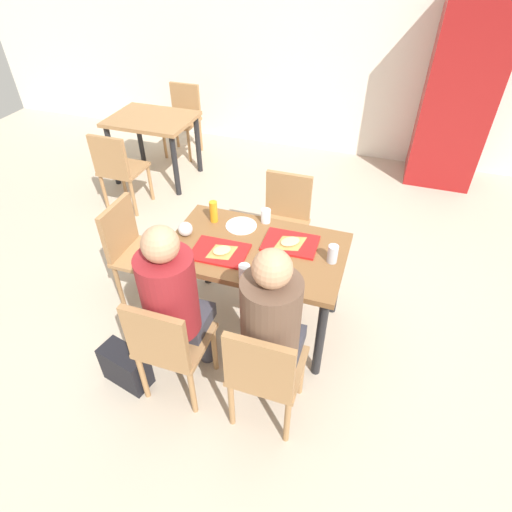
# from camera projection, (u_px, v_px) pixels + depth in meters

# --- Properties ---
(ground_plane) EXTENTS (10.00, 10.00, 0.02)m
(ground_plane) POSITION_uv_depth(u_px,v_px,m) (256.00, 322.00, 3.27)
(ground_plane) COLOR #B7A893
(back_wall) EXTENTS (10.00, 0.10, 2.80)m
(back_wall) POSITION_uv_depth(u_px,v_px,m) (346.00, 33.00, 4.73)
(back_wall) COLOR silver
(back_wall) RESTS_ON ground_plane
(main_table) EXTENTS (1.18, 0.73, 0.72)m
(main_table) POSITION_uv_depth(u_px,v_px,m) (256.00, 259.00, 2.87)
(main_table) COLOR brown
(main_table) RESTS_ON ground_plane
(chair_near_left) EXTENTS (0.40, 0.40, 0.84)m
(chair_near_left) POSITION_uv_depth(u_px,v_px,m) (168.00, 344.00, 2.47)
(chair_near_left) COLOR #9E7247
(chair_near_left) RESTS_ON ground_plane
(chair_near_right) EXTENTS (0.40, 0.40, 0.84)m
(chair_near_right) POSITION_uv_depth(u_px,v_px,m) (264.00, 371.00, 2.33)
(chair_near_right) COLOR #9E7247
(chair_near_right) RESTS_ON ground_plane
(chair_far_side) EXTENTS (0.40, 0.40, 0.84)m
(chair_far_side) POSITION_uv_depth(u_px,v_px,m) (285.00, 217.00, 3.50)
(chair_far_side) COLOR #9E7247
(chair_far_side) RESTS_ON ground_plane
(chair_left_end) EXTENTS (0.40, 0.40, 0.84)m
(chair_left_end) POSITION_uv_depth(u_px,v_px,m) (134.00, 247.00, 3.19)
(chair_left_end) COLOR #9E7247
(chair_left_end) RESTS_ON ground_plane
(person_in_red) EXTENTS (0.32, 0.42, 1.25)m
(person_in_red) POSITION_uv_depth(u_px,v_px,m) (174.00, 298.00, 2.42)
(person_in_red) COLOR #383842
(person_in_red) RESTS_ON ground_plane
(person_in_brown_jacket) EXTENTS (0.32, 0.42, 1.25)m
(person_in_brown_jacket) POSITION_uv_depth(u_px,v_px,m) (272.00, 322.00, 2.28)
(person_in_brown_jacket) COLOR #383842
(person_in_brown_jacket) RESTS_ON ground_plane
(tray_red_near) EXTENTS (0.37, 0.27, 0.02)m
(tray_red_near) POSITION_uv_depth(u_px,v_px,m) (220.00, 252.00, 2.76)
(tray_red_near) COLOR red
(tray_red_near) RESTS_ON main_table
(tray_red_far) EXTENTS (0.37, 0.27, 0.02)m
(tray_red_far) POSITION_uv_depth(u_px,v_px,m) (290.00, 243.00, 2.83)
(tray_red_far) COLOR red
(tray_red_far) RESTS_ON main_table
(paper_plate_center) EXTENTS (0.22, 0.22, 0.01)m
(paper_plate_center) POSITION_uv_depth(u_px,v_px,m) (241.00, 226.00, 2.99)
(paper_plate_center) COLOR white
(paper_plate_center) RESTS_ON main_table
(paper_plate_near_edge) EXTENTS (0.22, 0.22, 0.01)m
(paper_plate_near_edge) POSITION_uv_depth(u_px,v_px,m) (273.00, 272.00, 2.61)
(paper_plate_near_edge) COLOR white
(paper_plate_near_edge) RESTS_ON main_table
(pizza_slice_a) EXTENTS (0.21, 0.21, 0.02)m
(pizza_slice_a) POSITION_uv_depth(u_px,v_px,m) (222.00, 251.00, 2.74)
(pizza_slice_a) COLOR #C68C47
(pizza_slice_a) RESTS_ON tray_red_near
(pizza_slice_b) EXTENTS (0.23, 0.23, 0.02)m
(pizza_slice_b) POSITION_uv_depth(u_px,v_px,m) (290.00, 242.00, 2.81)
(pizza_slice_b) COLOR #C68C47
(pizza_slice_b) RESTS_ON tray_red_far
(plastic_cup_a) EXTENTS (0.07, 0.07, 0.10)m
(plastic_cup_a) POSITION_uv_depth(u_px,v_px,m) (266.00, 216.00, 3.01)
(plastic_cup_a) COLOR white
(plastic_cup_a) RESTS_ON main_table
(plastic_cup_b) EXTENTS (0.07, 0.07, 0.10)m
(plastic_cup_b) POSITION_uv_depth(u_px,v_px,m) (244.00, 272.00, 2.54)
(plastic_cup_b) COLOR white
(plastic_cup_b) RESTS_ON main_table
(soda_can) EXTENTS (0.07, 0.07, 0.12)m
(soda_can) POSITION_uv_depth(u_px,v_px,m) (333.00, 254.00, 2.66)
(soda_can) COLOR #B7BCC6
(soda_can) RESTS_ON main_table
(condiment_bottle) EXTENTS (0.06, 0.06, 0.16)m
(condiment_bottle) POSITION_uv_depth(u_px,v_px,m) (214.00, 212.00, 3.00)
(condiment_bottle) COLOR orange
(condiment_bottle) RESTS_ON main_table
(foil_bundle) EXTENTS (0.10, 0.10, 0.10)m
(foil_bundle) POSITION_uv_depth(u_px,v_px,m) (185.00, 229.00, 2.88)
(foil_bundle) COLOR silver
(foil_bundle) RESTS_ON main_table
(handbag) EXTENTS (0.35, 0.23, 0.28)m
(handbag) POSITION_uv_depth(u_px,v_px,m) (126.00, 366.00, 2.77)
(handbag) COLOR black
(handbag) RESTS_ON ground_plane
(drink_fridge) EXTENTS (0.70, 0.60, 1.90)m
(drink_fridge) POSITION_uv_depth(u_px,v_px,m) (458.00, 96.00, 4.44)
(drink_fridge) COLOR maroon
(drink_fridge) RESTS_ON ground_plane
(background_table) EXTENTS (0.90, 0.70, 0.72)m
(background_table) POSITION_uv_depth(u_px,v_px,m) (153.00, 128.00, 4.66)
(background_table) COLOR #9E7247
(background_table) RESTS_ON ground_plane
(background_chair_near) EXTENTS (0.40, 0.40, 0.84)m
(background_chair_near) POSITION_uv_depth(u_px,v_px,m) (118.00, 167.00, 4.19)
(background_chair_near) COLOR #9E7247
(background_chair_near) RESTS_ON ground_plane
(background_chair_far) EXTENTS (0.40, 0.40, 0.84)m
(background_chair_far) POSITION_uv_depth(u_px,v_px,m) (183.00, 115.00, 5.27)
(background_chair_far) COLOR #9E7247
(background_chair_far) RESTS_ON ground_plane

